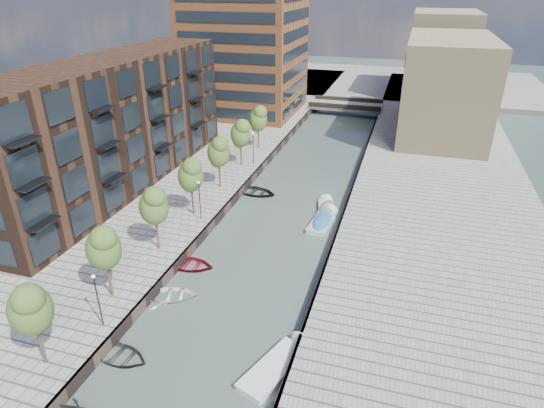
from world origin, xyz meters
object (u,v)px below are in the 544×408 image
at_px(bridge, 346,106).
at_px(motorboat_4, 326,208).
at_px(sloop_2, 189,267).
at_px(motorboat_2, 281,363).
at_px(tree_5, 240,133).
at_px(tree_0, 30,307).
at_px(tree_4, 218,151).
at_px(tree_6, 258,118).
at_px(tree_1, 103,246).
at_px(tree_2, 154,204).
at_px(sloop_4, 255,194).
at_px(sloop_3, 172,298).
at_px(tree_3, 190,174).
at_px(sloop_1, 120,358).
at_px(car, 409,131).
at_px(motorboat_3, 323,220).

relative_size(bridge, motorboat_4, 2.58).
distance_m(sloop_2, motorboat_2, 13.61).
bearing_deg(tree_5, sloop_2, -81.84).
relative_size(tree_0, tree_4, 1.00).
xyz_separation_m(tree_6, motorboat_2, (13.79, -37.03, -5.20)).
distance_m(bridge, tree_4, 41.08).
height_order(tree_1, motorboat_4, tree_1).
height_order(tree_2, sloop_4, tree_2).
height_order(bridge, sloop_3, bridge).
height_order(tree_3, sloop_1, tree_3).
height_order(sloop_3, motorboat_2, motorboat_2).
relative_size(tree_2, sloop_1, 1.44).
height_order(motorboat_4, car, car).
height_order(tree_4, sloop_4, tree_4).
distance_m(tree_3, sloop_3, 13.53).
bearing_deg(tree_6, motorboat_2, -69.57).
distance_m(tree_4, sloop_1, 26.34).
height_order(tree_4, sloop_3, tree_4).
relative_size(tree_6, car, 1.57).
height_order(bridge, tree_6, tree_6).
height_order(motorboat_3, motorboat_4, motorboat_3).
height_order(tree_0, tree_5, same).
bearing_deg(sloop_2, tree_0, 164.85).
height_order(sloop_4, motorboat_4, motorboat_4).
height_order(bridge, tree_4, tree_4).
bearing_deg(sloop_1, car, -12.54).
height_order(tree_5, motorboat_2, tree_5).
height_order(sloop_1, sloop_2, sloop_2).
relative_size(tree_2, motorboat_4, 1.18).
bearing_deg(sloop_4, tree_1, 176.82).
height_order(sloop_3, motorboat_3, motorboat_3).
relative_size(bridge, sloop_3, 3.08).
height_order(tree_1, sloop_3, tree_1).
bearing_deg(car, tree_1, -89.96).
relative_size(bridge, sloop_2, 2.86).
bearing_deg(tree_4, bridge, 78.00).
distance_m(tree_4, sloop_3, 19.95).
bearing_deg(bridge, sloop_1, -94.36).
distance_m(tree_5, sloop_1, 33.18).
distance_m(tree_2, motorboat_3, 17.41).
height_order(tree_2, motorboat_2, tree_2).
xyz_separation_m(sloop_1, sloop_2, (-0.40, 10.95, 0.00)).
relative_size(tree_2, sloop_2, 1.31).
bearing_deg(motorboat_3, tree_4, 165.67).
xyz_separation_m(motorboat_2, car, (6.35, 49.43, 1.53)).
distance_m(tree_5, tree_6, 7.00).
distance_m(sloop_1, motorboat_3, 24.14).
distance_m(sloop_3, sloop_4, 20.10).
bearing_deg(tree_3, sloop_4, 65.05).
distance_m(tree_0, motorboat_4, 30.73).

